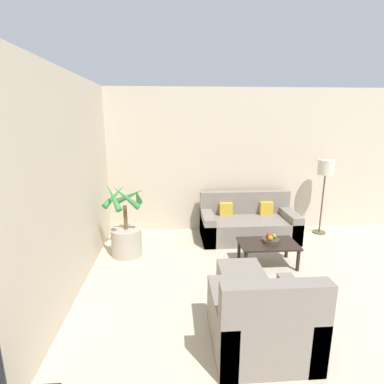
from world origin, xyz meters
name	(u,v)px	position (x,y,z in m)	size (l,w,h in m)	color
wall_back	(272,161)	(0.00, 6.41, 1.35)	(7.85, 0.06, 2.70)	beige
wall_left	(22,219)	(-3.16, 3.19, 1.35)	(0.06, 7.98, 2.70)	beige
potted_palm	(126,233)	(-2.67, 5.30, 0.37)	(0.68, 0.67, 1.21)	#ADA393
sofa_loveseat	(248,224)	(-0.55, 5.87, 0.27)	(1.70, 0.84, 0.81)	gray
floor_lamp	(325,173)	(0.89, 6.01, 1.17)	(0.29, 0.29, 1.41)	brown
coffee_table	(268,246)	(-0.52, 4.82, 0.30)	(0.85, 0.52, 0.35)	black
fruit_bowl	(271,240)	(-0.47, 4.85, 0.38)	(0.25, 0.25, 0.05)	#42382D
apple_red	(269,236)	(-0.49, 4.87, 0.44)	(0.08, 0.08, 0.08)	red
apple_green	(274,236)	(-0.42, 4.87, 0.44)	(0.07, 0.07, 0.07)	olive
orange_fruit	(270,238)	(-0.50, 4.78, 0.44)	(0.08, 0.08, 0.08)	orange
armchair	(262,323)	(-1.11, 3.17, 0.28)	(0.92, 0.88, 0.88)	gray
ottoman	(241,281)	(-1.09, 4.09, 0.17)	(0.53, 0.55, 0.35)	gray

